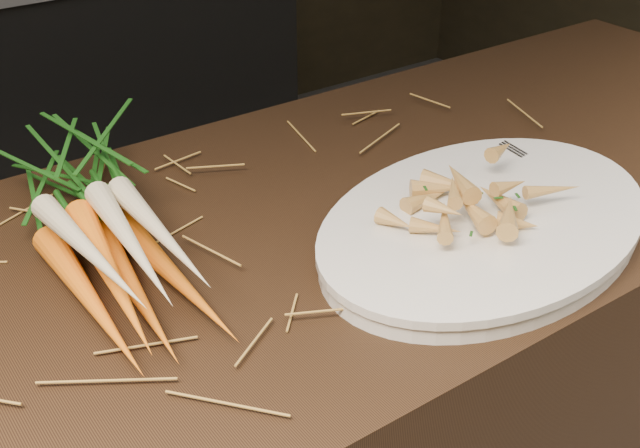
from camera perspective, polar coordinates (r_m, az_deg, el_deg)
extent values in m
cube|color=black|center=(2.91, -20.11, 8.30)|extent=(1.80, 0.60, 0.80)
cone|color=orange|center=(0.92, -16.01, -5.22)|extent=(0.05, 0.30, 0.04)
cone|color=orange|center=(0.93, -13.20, -4.39)|extent=(0.07, 0.30, 0.04)
cone|color=orange|center=(0.94, -10.44, -3.57)|extent=(0.04, 0.30, 0.04)
cone|color=orange|center=(0.90, -14.62, -3.57)|extent=(0.08, 0.30, 0.04)
cone|color=beige|center=(0.90, -16.05, -1.93)|extent=(0.04, 0.28, 0.05)
cone|color=beige|center=(0.90, -13.31, -1.32)|extent=(0.07, 0.28, 0.04)
cone|color=beige|center=(0.92, -11.31, -0.59)|extent=(0.05, 0.28, 0.05)
ellipsoid|color=#206619|center=(1.13, -17.58, 3.70)|extent=(0.20, 0.27, 0.10)
cube|color=silver|center=(1.18, 17.54, 3.47)|extent=(0.04, 0.19, 0.00)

